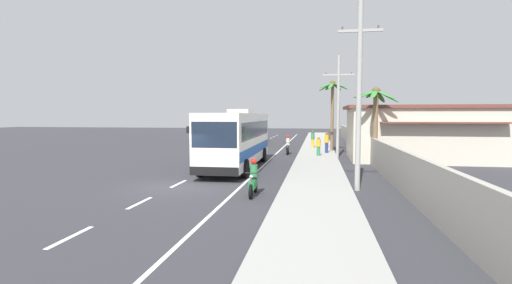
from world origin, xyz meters
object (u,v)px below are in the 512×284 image
object	(u,v)px
coach_bus_foreground	(237,137)
pedestrian_near_kerb	(318,146)
coach_bus_far_lane	(245,127)
motorcycle_beside_bus	(288,147)
palm_second	(375,110)
utility_pole_mid	(338,104)
palm_nearest	(332,100)
pedestrian_far_walk	(313,139)
pedestrian_midwalk	(327,142)
roadside_building	(429,133)
utility_pole_nearest	(359,90)
motorcycle_trailing	(253,180)

from	to	relation	value
coach_bus_foreground	pedestrian_near_kerb	distance (m)	8.81
coach_bus_foreground	coach_bus_far_lane	size ratio (longest dim) A/B	0.94
motorcycle_beside_bus	palm_second	size ratio (longest dim) A/B	0.37
utility_pole_mid	palm_nearest	world-z (taller)	utility_pole_mid
palm_second	pedestrian_far_walk	bearing A→B (deg)	109.02
pedestrian_midwalk	pedestrian_far_walk	world-z (taller)	pedestrian_midwalk
pedestrian_far_walk	palm_nearest	world-z (taller)	palm_nearest
coach_bus_far_lane	coach_bus_foreground	bearing A→B (deg)	-80.37
roadside_building	utility_pole_mid	bearing A→B (deg)	171.57
motorcycle_beside_bus	pedestrian_near_kerb	size ratio (longest dim) A/B	1.26
pedestrian_midwalk	utility_pole_nearest	bearing A→B (deg)	-129.08
motorcycle_beside_bus	utility_pole_nearest	world-z (taller)	utility_pole_nearest
utility_pole_mid	motorcycle_beside_bus	bearing A→B (deg)	156.56
pedestrian_far_walk	utility_pole_mid	xyz separation A→B (m)	(2.09, -7.51, 3.26)
pedestrian_near_kerb	motorcycle_beside_bus	bearing A→B (deg)	107.39
palm_nearest	palm_second	xyz separation A→B (m)	(2.49, -9.17, -1.08)
coach_bus_foreground	motorcycle_trailing	world-z (taller)	coach_bus_foreground
motorcycle_trailing	pedestrian_midwalk	distance (m)	17.86
pedestrian_midwalk	palm_second	size ratio (longest dim) A/B	0.34
motorcycle_beside_bus	roadside_building	world-z (taller)	roadside_building
utility_pole_mid	palm_second	bearing A→B (deg)	-65.92
motorcycle_trailing	pedestrian_far_walk	world-z (taller)	pedestrian_far_walk
motorcycle_beside_bus	coach_bus_foreground	bearing A→B (deg)	-105.96
palm_second	motorcycle_beside_bus	bearing A→B (deg)	133.53
motorcycle_trailing	utility_pole_nearest	world-z (taller)	utility_pole_nearest
coach_bus_far_lane	pedestrian_far_walk	world-z (taller)	coach_bus_far_lane
pedestrian_midwalk	pedestrian_far_walk	size ratio (longest dim) A/B	1.06
palm_second	roadside_building	distance (m)	6.18
coach_bus_far_lane	roadside_building	size ratio (longest dim) A/B	0.96
palm_second	coach_bus_far_lane	bearing A→B (deg)	125.66
pedestrian_near_kerb	utility_pole_mid	bearing A→B (deg)	-26.74
coach_bus_far_lane	roadside_building	bearing A→B (deg)	-38.20
coach_bus_foreground	pedestrian_midwalk	bearing A→B (deg)	57.61
pedestrian_far_walk	utility_pole_nearest	bearing A→B (deg)	-33.04
coach_bus_foreground	pedestrian_near_kerb	world-z (taller)	coach_bus_foreground
motorcycle_beside_bus	palm_nearest	bearing A→B (deg)	32.20
utility_pole_mid	roadside_building	size ratio (longest dim) A/B	0.67
coach_bus_far_lane	pedestrian_far_walk	distance (m)	9.31
coach_bus_far_lane	roadside_building	world-z (taller)	roadside_building
motorcycle_beside_bus	pedestrian_midwalk	world-z (taller)	pedestrian_midwalk
motorcycle_trailing	pedestrian_far_walk	xyz separation A→B (m)	(2.22, 22.85, 0.40)
pedestrian_far_walk	roadside_building	size ratio (longest dim) A/B	0.14
pedestrian_near_kerb	utility_pole_nearest	world-z (taller)	utility_pole_nearest
pedestrian_midwalk	palm_second	xyz separation A→B (m)	(3.01, -7.06, 2.67)
utility_pole_mid	pedestrian_near_kerb	bearing A→B (deg)	-171.63
pedestrian_near_kerb	coach_bus_foreground	bearing A→B (deg)	-161.96
motorcycle_beside_bus	pedestrian_far_walk	bearing A→B (deg)	69.69
pedestrian_midwalk	roadside_building	distance (m)	8.20
utility_pole_nearest	motorcycle_beside_bus	bearing A→B (deg)	105.88
pedestrian_far_walk	roadside_building	world-z (taller)	roadside_building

